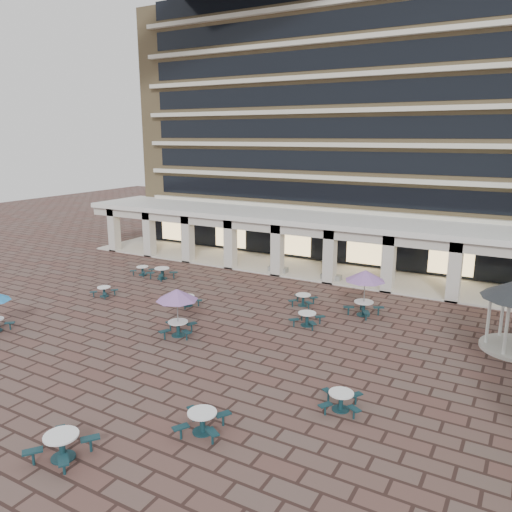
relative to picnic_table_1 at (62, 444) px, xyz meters
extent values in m
plane|color=brown|center=(-1.89, 11.00, -0.51)|extent=(120.00, 120.00, 0.00)
cube|color=#988056|center=(-1.89, 36.50, 10.49)|extent=(40.00, 15.00, 22.00)
cube|color=beige|center=(-1.89, 28.75, 3.99)|extent=(36.80, 0.50, 0.35)
cube|color=black|center=(-1.89, 28.98, 5.29)|extent=(35.20, 0.05, 1.60)
cube|color=beige|center=(-1.89, 28.75, 6.59)|extent=(36.80, 0.50, 0.35)
cube|color=black|center=(-1.89, 28.98, 7.89)|extent=(35.20, 0.05, 1.60)
cube|color=beige|center=(-1.89, 28.75, 9.19)|extent=(36.80, 0.50, 0.35)
cube|color=black|center=(-1.89, 28.98, 10.49)|extent=(35.20, 0.05, 1.60)
cube|color=beige|center=(-1.89, 28.75, 11.79)|extent=(36.80, 0.50, 0.35)
cube|color=black|center=(-1.89, 28.98, 13.09)|extent=(35.20, 0.05, 1.60)
cube|color=beige|center=(-1.89, 28.75, 14.39)|extent=(36.80, 0.50, 0.35)
cube|color=black|center=(-1.89, 28.98, 15.69)|extent=(35.20, 0.05, 1.60)
cube|color=beige|center=(-1.89, 28.75, 16.99)|extent=(36.80, 0.50, 0.35)
cube|color=black|center=(-1.89, 28.98, 18.29)|extent=(35.20, 0.05, 1.60)
cube|color=beige|center=(-1.89, 28.75, 19.59)|extent=(36.80, 0.50, 0.35)
cube|color=white|center=(-1.89, 26.00, 3.69)|extent=(42.00, 6.60, 0.40)
cube|color=beige|center=(-1.89, 23.15, 3.24)|extent=(42.00, 0.30, 0.90)
cube|color=black|center=(-1.89, 28.70, 1.29)|extent=(38.00, 0.15, 3.20)
cube|color=beige|center=(-1.89, 26.00, -0.45)|extent=(42.00, 6.00, 0.12)
cube|color=beige|center=(-20.89, 23.40, 1.49)|extent=(0.80, 0.80, 4.00)
cube|color=beige|center=(-16.67, 23.40, 1.49)|extent=(0.80, 0.80, 4.00)
cube|color=beige|center=(-12.45, 23.40, 1.49)|extent=(0.80, 0.80, 4.00)
cube|color=beige|center=(-8.23, 23.40, 1.49)|extent=(0.80, 0.80, 4.00)
cube|color=beige|center=(-4.01, 23.40, 1.49)|extent=(0.80, 0.80, 4.00)
cube|color=beige|center=(0.22, 23.40, 1.49)|extent=(0.80, 0.80, 4.00)
cube|color=beige|center=(4.44, 23.40, 1.49)|extent=(0.80, 0.80, 4.00)
cube|color=beige|center=(8.66, 23.40, 1.49)|extent=(0.80, 0.80, 4.00)
cube|color=#FFD88C|center=(-17.89, 28.55, 1.09)|extent=(3.20, 0.08, 2.40)
cube|color=#FFD88C|center=(-11.49, 28.55, 1.09)|extent=(3.20, 0.08, 2.40)
cube|color=#FFD88C|center=(-5.09, 28.55, 1.09)|extent=(3.20, 0.08, 2.40)
cube|color=#FFD88C|center=(1.31, 28.55, 1.09)|extent=(3.20, 0.08, 2.40)
cube|color=#FFD88C|center=(7.71, 28.55, 1.09)|extent=(3.20, 0.08, 2.40)
cylinder|color=#153840|center=(0.00, 0.00, -0.49)|extent=(0.80, 0.80, 0.05)
cylinder|color=#153840|center=(0.00, 0.00, -0.14)|extent=(0.21, 0.21, 0.75)
cylinder|color=white|center=(0.00, 0.00, 0.32)|extent=(1.14, 1.14, 0.06)
cube|color=#153840|center=(0.54, 0.71, -0.01)|extent=(0.63, 0.69, 0.06)
cylinder|color=#153840|center=(0.54, 0.71, -0.28)|extent=(0.09, 0.09, 0.48)
cube|color=#153840|center=(-0.71, 0.54, -0.01)|extent=(0.69, 0.63, 0.06)
cylinder|color=#153840|center=(-0.71, 0.54, -0.28)|extent=(0.09, 0.09, 0.48)
cube|color=#153840|center=(-0.54, -0.71, -0.01)|extent=(0.63, 0.69, 0.06)
cylinder|color=#153840|center=(-0.54, -0.71, -0.28)|extent=(0.09, 0.09, 0.48)
cube|color=#153840|center=(0.71, -0.54, -0.01)|extent=(0.69, 0.63, 0.06)
cylinder|color=#153840|center=(0.71, -0.54, -0.28)|extent=(0.09, 0.09, 0.48)
cylinder|color=#153840|center=(3.16, 3.49, -0.49)|extent=(0.74, 0.74, 0.04)
cylinder|color=#153840|center=(3.16, 3.49, -0.16)|extent=(0.19, 0.19, 0.70)
cylinder|color=white|center=(3.16, 3.49, 0.26)|extent=(1.06, 1.06, 0.05)
cube|color=#153840|center=(3.58, 4.21, -0.05)|extent=(0.55, 0.66, 0.05)
cylinder|color=#153840|center=(3.58, 4.21, -0.29)|extent=(0.09, 0.09, 0.45)
cube|color=#153840|center=(2.44, 3.91, -0.05)|extent=(0.66, 0.55, 0.05)
cylinder|color=#153840|center=(2.44, 3.91, -0.29)|extent=(0.09, 0.09, 0.45)
cube|color=#153840|center=(2.75, 2.77, -0.05)|extent=(0.55, 0.66, 0.05)
cylinder|color=#153840|center=(2.75, 2.77, -0.29)|extent=(0.09, 0.09, 0.45)
cube|color=#153840|center=(3.88, 3.07, -0.05)|extent=(0.66, 0.55, 0.05)
cylinder|color=#153840|center=(3.88, 3.07, -0.29)|extent=(0.09, 0.09, 0.45)
cube|color=#153840|center=(-11.74, 6.27, -0.11)|extent=(0.55, 0.54, 0.05)
cylinder|color=#153840|center=(-11.74, 6.27, -0.32)|extent=(0.07, 0.07, 0.39)
cylinder|color=#153840|center=(-11.64, 13.08, -0.50)|extent=(0.60, 0.60, 0.03)
cylinder|color=#153840|center=(-11.64, 13.08, -0.23)|extent=(0.16, 0.16, 0.57)
cylinder|color=white|center=(-11.64, 13.08, 0.11)|extent=(0.86, 0.86, 0.04)
cube|color=#153840|center=(-11.20, 13.58, -0.14)|extent=(0.49, 0.52, 0.04)
cylinder|color=#153840|center=(-11.20, 13.58, -0.33)|extent=(0.07, 0.07, 0.36)
cube|color=#153840|center=(-12.15, 13.52, -0.14)|extent=(0.52, 0.49, 0.04)
cylinder|color=#153840|center=(-12.15, 13.52, -0.33)|extent=(0.07, 0.07, 0.36)
cube|color=#153840|center=(-12.08, 12.57, -0.14)|extent=(0.49, 0.52, 0.04)
cylinder|color=#153840|center=(-12.08, 12.57, -0.33)|extent=(0.07, 0.07, 0.36)
cube|color=#153840|center=(-11.14, 12.64, -0.14)|extent=(0.52, 0.49, 0.04)
cylinder|color=#153840|center=(-11.14, 12.64, -0.33)|extent=(0.07, 0.07, 0.36)
cylinder|color=#153840|center=(-3.17, 10.18, -0.49)|extent=(0.74, 0.74, 0.04)
cylinder|color=#153840|center=(-3.17, 10.18, -0.16)|extent=(0.19, 0.19, 0.70)
cylinder|color=white|center=(-3.17, 10.18, 0.26)|extent=(1.06, 1.06, 0.05)
cube|color=#153840|center=(-2.88, 10.95, -0.05)|extent=(0.49, 0.65, 0.05)
cylinder|color=#153840|center=(-2.88, 10.95, -0.29)|extent=(0.09, 0.09, 0.45)
cube|color=#153840|center=(-3.95, 10.47, -0.05)|extent=(0.65, 0.49, 0.05)
cylinder|color=#153840|center=(-3.95, 10.47, -0.29)|extent=(0.09, 0.09, 0.45)
cube|color=#153840|center=(-3.46, 9.40, -0.05)|extent=(0.49, 0.65, 0.05)
cylinder|color=#153840|center=(-3.46, 9.40, -0.29)|extent=(0.09, 0.09, 0.45)
cube|color=#153840|center=(-2.39, 9.88, -0.05)|extent=(0.65, 0.49, 0.05)
cylinder|color=#153840|center=(-2.39, 9.88, -0.29)|extent=(0.09, 0.09, 0.45)
cylinder|color=gray|center=(-3.17, 10.18, 0.76)|extent=(0.05, 0.05, 2.55)
cone|color=#9060AA|center=(-3.17, 10.18, 1.77)|extent=(2.23, 2.23, 0.59)
cylinder|color=#153840|center=(6.97, 7.38, -0.50)|extent=(0.69, 0.69, 0.04)
cylinder|color=#153840|center=(6.97, 7.38, -0.19)|extent=(0.18, 0.18, 0.65)
cylinder|color=white|center=(6.97, 7.38, 0.20)|extent=(0.98, 0.98, 0.05)
cube|color=#153840|center=(7.35, 8.04, -0.08)|extent=(0.51, 0.60, 0.05)
cylinder|color=#153840|center=(7.35, 8.04, -0.31)|extent=(0.08, 0.08, 0.41)
cube|color=#153840|center=(6.31, 7.76, -0.08)|extent=(0.60, 0.51, 0.05)
cylinder|color=#153840|center=(6.31, 7.76, -0.31)|extent=(0.08, 0.08, 0.41)
cube|color=#153840|center=(6.58, 6.72, -0.08)|extent=(0.51, 0.60, 0.05)
cylinder|color=#153840|center=(6.58, 6.72, -0.31)|extent=(0.08, 0.08, 0.41)
cube|color=#153840|center=(7.63, 7.00, -0.08)|extent=(0.60, 0.51, 0.05)
cylinder|color=#153840|center=(7.63, 7.00, -0.31)|extent=(0.08, 0.08, 0.41)
cylinder|color=#153840|center=(-12.99, 18.32, -0.50)|extent=(0.63, 0.63, 0.04)
cylinder|color=#153840|center=(-12.99, 18.32, -0.22)|extent=(0.16, 0.16, 0.59)
cylinder|color=white|center=(-12.99, 18.32, 0.14)|extent=(0.90, 0.90, 0.04)
cube|color=#153840|center=(-12.50, 18.82, -0.12)|extent=(0.52, 0.53, 0.04)
cylinder|color=#153840|center=(-12.50, 18.82, -0.33)|extent=(0.07, 0.07, 0.38)
cube|color=#153840|center=(-13.49, 18.81, -0.12)|extent=(0.53, 0.52, 0.04)
cylinder|color=#153840|center=(-13.49, 18.81, -0.33)|extent=(0.07, 0.07, 0.38)
cube|color=#153840|center=(-13.48, 17.82, -0.12)|extent=(0.52, 0.53, 0.04)
cylinder|color=#153840|center=(-13.48, 17.82, -0.33)|extent=(0.07, 0.07, 0.38)
cube|color=#153840|center=(-12.49, 17.83, -0.12)|extent=(0.53, 0.52, 0.04)
cylinder|color=#153840|center=(-12.49, 17.83, -0.33)|extent=(0.07, 0.07, 0.38)
cylinder|color=#153840|center=(-5.66, 14.29, -0.50)|extent=(0.62, 0.62, 0.04)
cylinder|color=#153840|center=(-5.66, 14.29, -0.22)|extent=(0.16, 0.16, 0.58)
cylinder|color=white|center=(-5.66, 14.29, 0.13)|extent=(0.88, 0.88, 0.04)
cube|color=#153840|center=(-5.03, 14.55, -0.13)|extent=(0.54, 0.41, 0.04)
cylinder|color=#153840|center=(-5.03, 14.55, -0.33)|extent=(0.07, 0.07, 0.37)
cube|color=#153840|center=(-5.92, 14.92, -0.13)|extent=(0.41, 0.54, 0.04)
cylinder|color=#153840|center=(-5.92, 14.92, -0.33)|extent=(0.07, 0.07, 0.37)
cube|color=#153840|center=(-6.29, 14.03, -0.13)|extent=(0.54, 0.41, 0.04)
cylinder|color=#153840|center=(-6.29, 14.03, -0.33)|extent=(0.07, 0.07, 0.37)
cube|color=#153840|center=(-5.40, 13.66, -0.13)|extent=(0.41, 0.54, 0.04)
cylinder|color=#153840|center=(-5.40, 13.66, -0.33)|extent=(0.07, 0.07, 0.37)
cylinder|color=#153840|center=(0.63, 17.91, -0.50)|extent=(0.67, 0.67, 0.04)
cylinder|color=#153840|center=(0.63, 17.91, -0.20)|extent=(0.17, 0.17, 0.63)
cylinder|color=white|center=(0.63, 17.91, 0.18)|extent=(0.95, 0.95, 0.05)
cube|color=#153840|center=(1.09, 18.49, -0.10)|extent=(0.54, 0.58, 0.05)
cylinder|color=#153840|center=(1.09, 18.49, -0.31)|extent=(0.08, 0.08, 0.40)
cube|color=#153840|center=(0.05, 18.37, -0.10)|extent=(0.58, 0.54, 0.05)
cylinder|color=#153840|center=(0.05, 18.37, -0.31)|extent=(0.08, 0.08, 0.40)
cube|color=#153840|center=(0.17, 17.33, -0.10)|extent=(0.54, 0.58, 0.05)
cylinder|color=#153840|center=(0.17, 17.33, -0.31)|extent=(0.08, 0.08, 0.40)
cube|color=#153840|center=(1.21, 17.45, -0.10)|extent=(0.58, 0.54, 0.05)
cylinder|color=#153840|center=(1.21, 17.45, -0.31)|extent=(0.08, 0.08, 0.40)
cylinder|color=#153840|center=(4.47, 18.09, -0.49)|extent=(0.79, 0.79, 0.05)
cylinder|color=#153840|center=(4.47, 18.09, -0.14)|extent=(0.20, 0.20, 0.75)
cylinder|color=white|center=(4.47, 18.09, 0.31)|extent=(1.13, 1.13, 0.06)
cube|color=#153840|center=(5.25, 18.50, -0.02)|extent=(0.70, 0.57, 0.06)
cylinder|color=#153840|center=(5.25, 18.50, -0.28)|extent=(0.09, 0.09, 0.48)
cube|color=#153840|center=(4.06, 18.88, -0.02)|extent=(0.57, 0.70, 0.06)
cylinder|color=#153840|center=(4.06, 18.88, -0.28)|extent=(0.09, 0.09, 0.48)
cube|color=#153840|center=(3.68, 17.68, -0.02)|extent=(0.70, 0.57, 0.06)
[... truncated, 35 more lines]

